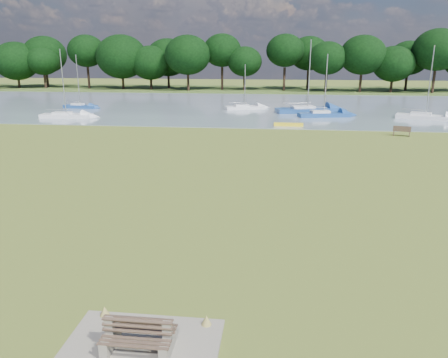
# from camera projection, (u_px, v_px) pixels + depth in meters

# --- Properties ---
(ground) EXTENTS (220.00, 220.00, 0.00)m
(ground) POSITION_uv_depth(u_px,v_px,m) (213.00, 192.00, 24.99)
(ground) COLOR olive
(river) EXTENTS (220.00, 40.00, 0.10)m
(river) POSITION_uv_depth(u_px,v_px,m) (252.00, 106.00, 65.05)
(river) COLOR slate
(river) RESTS_ON ground
(far_bank) EXTENTS (220.00, 20.00, 0.40)m
(far_bank) POSITION_uv_depth(u_px,v_px,m) (260.00, 90.00, 93.67)
(far_bank) COLOR #4C6626
(far_bank) RESTS_ON ground
(concrete_pad) EXTENTS (4.20, 3.20, 0.10)m
(concrete_pad) POSITION_uv_depth(u_px,v_px,m) (140.00, 351.00, 11.62)
(concrete_pad) COLOR gray
(concrete_pad) RESTS_ON ground
(bench_pair) EXTENTS (1.87, 1.10, 1.01)m
(bench_pair) POSITION_uv_depth(u_px,v_px,m) (139.00, 336.00, 11.49)
(bench_pair) COLOR gray
(bench_pair) RESTS_ON concrete_pad
(riverbank_bench) EXTENTS (1.68, 0.91, 0.99)m
(riverbank_bench) POSITION_uv_depth(u_px,v_px,m) (402.00, 131.00, 41.65)
(riverbank_bench) COLOR brown
(riverbank_bench) RESTS_ON ground
(kayak) EXTENTS (3.17, 0.82, 0.31)m
(kayak) POSITION_uv_depth(u_px,v_px,m) (289.00, 124.00, 47.28)
(kayak) COLOR yellow
(kayak) RESTS_ON river
(tree_line) EXTENTS (132.72, 9.81, 11.87)m
(tree_line) POSITION_uv_depth(u_px,v_px,m) (238.00, 56.00, 88.41)
(tree_line) COLOR black
(tree_line) RESTS_ON far_bank
(sailboat_0) EXTENTS (6.61, 3.14, 7.50)m
(sailboat_0) POSITION_uv_depth(u_px,v_px,m) (323.00, 113.00, 53.99)
(sailboat_0) COLOR navy
(sailboat_0) RESTS_ON river
(sailboat_1) EXTENTS (4.95, 1.93, 7.40)m
(sailboat_1) POSITION_uv_depth(u_px,v_px,m) (80.00, 105.00, 62.42)
(sailboat_1) COLOR navy
(sailboat_1) RESTS_ON river
(sailboat_2) EXTENTS (6.81, 4.16, 8.47)m
(sailboat_2) POSITION_uv_depth(u_px,v_px,m) (425.00, 115.00, 52.08)
(sailboat_2) COLOR silver
(sailboat_2) RESTS_ON river
(sailboat_5) EXTENTS (5.71, 3.37, 6.11)m
(sailboat_5) POSITION_uv_depth(u_px,v_px,m) (244.00, 106.00, 61.33)
(sailboat_5) COLOR silver
(sailboat_5) RESTS_ON river
(sailboat_6) EXTENTS (8.70, 4.53, 9.28)m
(sailboat_6) POSITION_uv_depth(u_px,v_px,m) (307.00, 108.00, 57.94)
(sailboat_6) COLOR navy
(sailboat_6) RESTS_ON river
(sailboat_7) EXTENTS (6.24, 2.05, 8.07)m
(sailboat_7) POSITION_uv_depth(u_px,v_px,m) (66.00, 114.00, 53.13)
(sailboat_7) COLOR silver
(sailboat_7) RESTS_ON river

